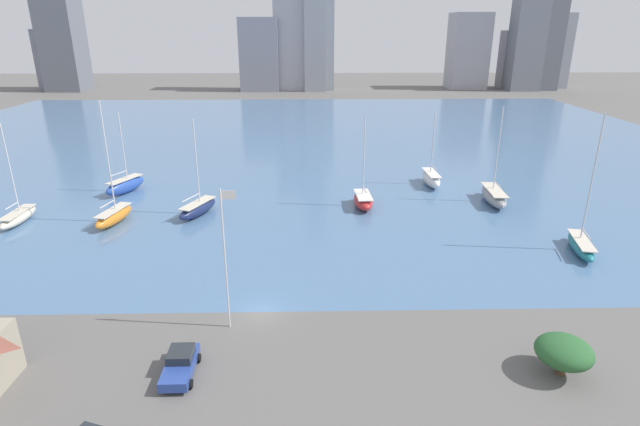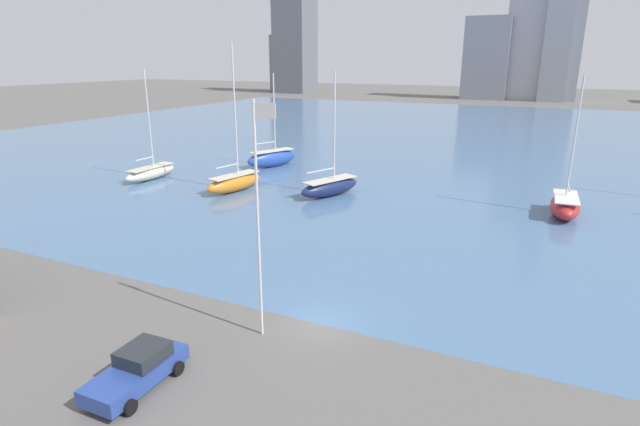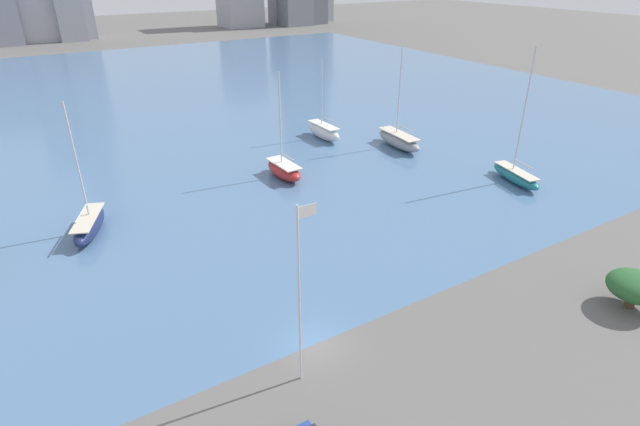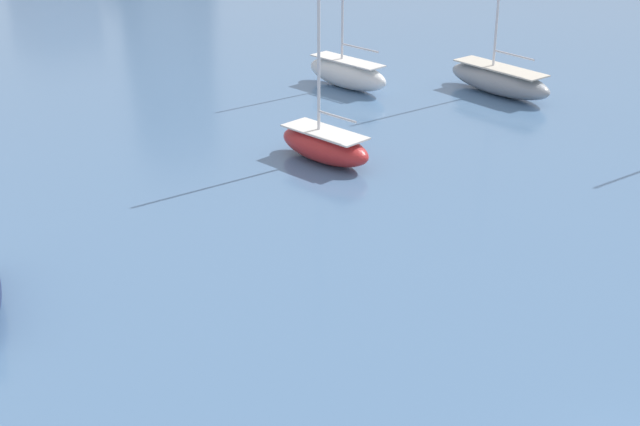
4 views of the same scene
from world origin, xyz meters
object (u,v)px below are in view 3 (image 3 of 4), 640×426
at_px(sailboat_white, 324,131).
at_px(sailboat_teal, 516,175).
at_px(sailboat_navy, 89,224).
at_px(sailboat_red, 284,170).
at_px(sailboat_gray, 399,140).
at_px(flag_pole, 300,292).

xyz_separation_m(sailboat_white, sailboat_teal, (10.81, -25.55, -0.22)).
distance_m(sailboat_navy, sailboat_teal, 46.82).
bearing_deg(sailboat_red, sailboat_gray, 1.78).
xyz_separation_m(sailboat_teal, sailboat_red, (-22.67, 15.50, 0.10)).
bearing_deg(sailboat_white, sailboat_teal, -68.34).
xyz_separation_m(flag_pole, sailboat_red, (14.20, 29.38, -5.52)).
relative_size(sailboat_white, sailboat_teal, 0.73).
xyz_separation_m(flag_pole, sailboat_navy, (-8.15, 26.74, -5.55)).
xyz_separation_m(sailboat_white, sailboat_red, (-11.86, -10.06, -0.12)).
bearing_deg(flag_pole, sailboat_gray, 42.93).
distance_m(sailboat_navy, sailboat_gray, 41.35).
xyz_separation_m(sailboat_teal, sailboat_gray, (-3.87, 16.81, 0.16)).
relative_size(flag_pole, sailboat_navy, 0.95).
height_order(sailboat_teal, sailboat_red, sailboat_teal).
relative_size(flag_pole, sailboat_red, 0.97).
distance_m(flag_pole, sailboat_navy, 28.50).
bearing_deg(flag_pole, sailboat_white, 56.54).
bearing_deg(sailboat_white, sailboat_red, -140.97).
bearing_deg(sailboat_navy, flag_pole, -50.22).
bearing_deg(sailboat_teal, sailboat_gray, 115.99).
relative_size(flag_pole, sailboat_white, 1.08).
distance_m(sailboat_navy, sailboat_red, 22.51).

